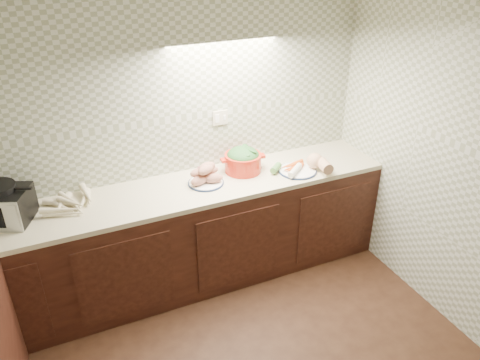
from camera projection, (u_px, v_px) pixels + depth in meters
name	position (u px, v px, depth m)	size (l,w,h in m)	color
room	(256.00, 203.00, 2.04)	(3.60, 3.60, 2.60)	black
counter	(107.00, 337.00, 2.90)	(3.60, 3.60, 0.90)	black
toaster_oven	(0.00, 205.00, 3.18)	(0.47, 0.43, 0.27)	black
parsnip_pile	(70.00, 205.00, 3.35)	(0.42, 0.43, 0.08)	#FAF1C7
sweet_potato_plate	(205.00, 176.00, 3.68)	(0.29, 0.29, 0.17)	#152346
onion_bowl	(202.00, 173.00, 3.79)	(0.13, 0.13, 0.10)	black
dutch_oven	(243.00, 160.00, 3.85)	(0.38, 0.35, 0.21)	red
veg_plate	(305.00, 165.00, 3.88)	(0.50, 0.35, 0.15)	#152346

